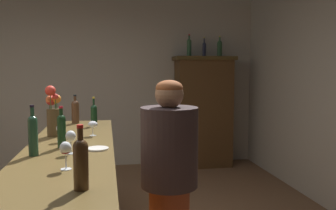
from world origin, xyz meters
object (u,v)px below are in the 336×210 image
at_px(wine_bottle_rose, 81,161).
at_px(wine_bottle_merlot, 94,114).
at_px(wine_bottle_syrah, 33,133).
at_px(display_cabinet, 203,110).
at_px(flower_arrangement, 53,112).
at_px(cheese_plate, 98,149).
at_px(display_bottle_midleft, 204,48).
at_px(display_bottle_center, 220,48).
at_px(wine_glass_mid, 71,137).
at_px(wine_bottle_riesling, 75,110).
at_px(display_bottle_left, 189,47).
at_px(wine_glass_front, 61,129).
at_px(wine_glass_spare, 93,125).
at_px(wine_bottle_malbec, 62,129).
at_px(wine_glass_rear, 66,150).
at_px(bartender, 169,180).

relative_size(wine_bottle_rose, wine_bottle_merlot, 1.05).
distance_m(wine_bottle_rose, wine_bottle_syrah, 0.82).
distance_m(display_cabinet, flower_arrangement, 3.07).
height_order(wine_bottle_syrah, cheese_plate, wine_bottle_syrah).
xyz_separation_m(wine_bottle_syrah, cheese_plate, (0.41, 0.11, -0.15)).
relative_size(wine_bottle_merlot, display_bottle_midleft, 0.99).
bearing_deg(wine_bottle_merlot, display_bottle_center, 43.67).
distance_m(flower_arrangement, display_bottle_center, 3.31).
xyz_separation_m(wine_bottle_rose, display_bottle_midleft, (1.66, 3.78, 0.77)).
bearing_deg(display_bottle_center, wine_bottle_syrah, -126.78).
height_order(display_cabinet, wine_glass_mid, display_cabinet).
bearing_deg(display_cabinet, wine_bottle_riesling, -139.22).
height_order(display_bottle_left, display_bottle_center, display_bottle_left).
bearing_deg(wine_glass_front, display_bottle_center, 50.37).
height_order(wine_bottle_rose, display_bottle_left, display_bottle_left).
bearing_deg(wine_bottle_rose, cheese_plate, 86.33).
bearing_deg(wine_glass_spare, wine_bottle_malbec, -115.45).
height_order(wine_bottle_merlot, wine_bottle_malbec, wine_bottle_malbec).
height_order(wine_glass_spare, cheese_plate, wine_glass_spare).
height_order(display_bottle_left, display_bottle_midleft, display_bottle_left).
bearing_deg(wine_glass_rear, wine_glass_front, 98.85).
bearing_deg(display_bottle_midleft, wine_bottle_rose, -113.67).
bearing_deg(bartender, display_cabinet, -121.64).
distance_m(wine_bottle_rose, cheese_plate, 0.87).
height_order(wine_bottle_rose, wine_glass_spare, wine_bottle_rose).
relative_size(wine_bottle_malbec, display_bottle_midleft, 1.02).
height_order(wine_glass_front, display_bottle_center, display_bottle_center).
relative_size(wine_glass_front, wine_glass_spare, 1.12).
xyz_separation_m(flower_arrangement, bartender, (0.87, -0.80, -0.39)).
relative_size(wine_bottle_merlot, cheese_plate, 1.88).
xyz_separation_m(display_bottle_center, bartender, (-1.37, -3.13, -1.10)).
xyz_separation_m(wine_bottle_rose, wine_bottle_riesling, (-0.21, 2.17, -0.00)).
bearing_deg(bartender, wine_bottle_riesling, -76.02).
distance_m(display_cabinet, wine_glass_rear, 3.84).
xyz_separation_m(wine_glass_front, display_bottle_midleft, (1.89, 2.59, 0.80)).
distance_m(display_cabinet, display_bottle_midleft, 0.97).
height_order(cheese_plate, display_bottle_midleft, display_bottle_midleft).
height_order(wine_bottle_merlot, wine_glass_rear, wine_bottle_merlot).
distance_m(wine_bottle_malbec, cheese_plate, 0.31).
relative_size(display_cabinet, display_bottle_midleft, 5.88).
relative_size(wine_glass_spare, bartender, 0.09).
distance_m(wine_glass_spare, display_bottle_midleft, 3.00).
height_order(wine_bottle_syrah, flower_arrangement, flower_arrangement).
height_order(wine_glass_mid, display_bottle_midleft, display_bottle_midleft).
xyz_separation_m(flower_arrangement, display_bottle_midleft, (1.98, 2.33, 0.70)).
bearing_deg(display_bottle_midleft, wine_glass_front, -126.15).
bearing_deg(wine_bottle_malbec, display_bottle_center, 53.05).
relative_size(wine_glass_rear, wine_glass_spare, 1.26).
relative_size(wine_glass_mid, wine_glass_rear, 0.99).
relative_size(wine_glass_mid, wine_glass_spare, 1.24).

